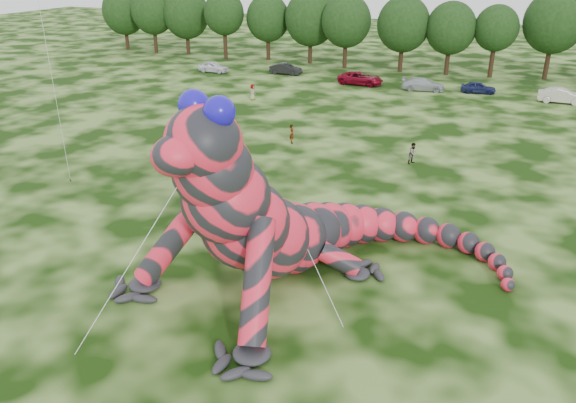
% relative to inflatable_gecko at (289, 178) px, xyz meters
% --- Properties ---
extents(ground, '(240.00, 240.00, 0.00)m').
position_rel_inflatable_gecko_xyz_m(ground, '(5.17, -4.93, -4.72)').
color(ground, '#16330A').
rests_on(ground, ground).
extents(inflatable_gecko, '(21.75, 23.43, 9.45)m').
position_rel_inflatable_gecko_xyz_m(inflatable_gecko, '(0.00, 0.00, 0.00)').
color(inflatable_gecko, '#F62540').
rests_on(inflatable_gecko, ground).
extents(tree_0, '(6.91, 6.22, 9.51)m').
position_rel_inflatable_gecko_xyz_m(tree_0, '(-49.39, 54.30, 0.03)').
color(tree_0, black).
rests_on(tree_0, ground).
extents(tree_1, '(6.74, 6.07, 9.81)m').
position_rel_inflatable_gecko_xyz_m(tree_1, '(-43.19, 53.12, 0.18)').
color(tree_1, black).
rests_on(tree_1, ground).
extents(tree_2, '(7.04, 6.34, 9.64)m').
position_rel_inflatable_gecko_xyz_m(tree_2, '(-37.85, 53.83, 0.10)').
color(tree_2, black).
rests_on(tree_2, ground).
extents(tree_3, '(5.81, 5.23, 9.44)m').
position_rel_inflatable_gecko_xyz_m(tree_3, '(-30.55, 52.13, -0.00)').
color(tree_3, black).
rests_on(tree_3, ground).
extents(tree_4, '(6.22, 5.60, 9.06)m').
position_rel_inflatable_gecko_xyz_m(tree_4, '(-24.47, 53.78, -0.20)').
color(tree_4, black).
rests_on(tree_4, ground).
extents(tree_5, '(7.16, 6.44, 9.80)m').
position_rel_inflatable_gecko_xyz_m(tree_5, '(-17.96, 53.50, 0.17)').
color(tree_5, black).
rests_on(tree_5, ground).
extents(tree_6, '(6.52, 5.86, 9.49)m').
position_rel_inflatable_gecko_xyz_m(tree_6, '(-12.39, 51.75, 0.02)').
color(tree_6, black).
rests_on(tree_6, ground).
extents(tree_7, '(6.68, 6.01, 9.48)m').
position_rel_inflatable_gecko_xyz_m(tree_7, '(-4.91, 51.87, 0.01)').
color(tree_7, black).
rests_on(tree_7, ground).
extents(tree_8, '(6.14, 5.53, 8.94)m').
position_rel_inflatable_gecko_xyz_m(tree_8, '(0.95, 52.05, -0.25)').
color(tree_8, black).
rests_on(tree_8, ground).
extents(tree_9, '(5.27, 4.74, 8.68)m').
position_rel_inflatable_gecko_xyz_m(tree_9, '(6.23, 52.41, -0.39)').
color(tree_9, black).
rests_on(tree_9, ground).
extents(tree_10, '(7.09, 6.38, 10.50)m').
position_rel_inflatable_gecko_xyz_m(tree_10, '(12.56, 53.64, 0.53)').
color(tree_10, black).
rests_on(tree_10, ground).
extents(car_0, '(4.14, 1.89, 1.38)m').
position_rel_inflatable_gecko_xyz_m(car_0, '(-27.35, 42.50, -4.04)').
color(car_0, white).
rests_on(car_0, ground).
extents(car_1, '(4.16, 1.54, 1.36)m').
position_rel_inflatable_gecko_xyz_m(car_1, '(-18.10, 44.74, -4.04)').
color(car_1, black).
rests_on(car_1, ground).
extents(car_2, '(5.36, 2.65, 1.46)m').
position_rel_inflatable_gecko_xyz_m(car_2, '(-7.66, 42.26, -3.99)').
color(car_2, maroon).
rests_on(car_2, ground).
extents(car_3, '(4.94, 2.55, 1.37)m').
position_rel_inflatable_gecko_xyz_m(car_3, '(-0.31, 41.87, -4.04)').
color(car_3, '#ABB0B5').
rests_on(car_3, ground).
extents(car_4, '(3.86, 1.86, 1.27)m').
position_rel_inflatable_gecko_xyz_m(car_4, '(5.57, 42.74, -4.09)').
color(car_4, '#181E4B').
rests_on(car_4, ground).
extents(car_5, '(4.54, 1.59, 1.49)m').
position_rel_inflatable_gecko_xyz_m(car_5, '(13.87, 41.24, -3.98)').
color(car_5, beige).
rests_on(car_5, ground).
extents(spectator_4, '(0.63, 0.87, 1.67)m').
position_rel_inflatable_gecko_xyz_m(spectator_4, '(-16.24, 30.69, -3.89)').
color(spectator_4, gray).
rests_on(spectator_4, ground).
extents(spectator_1, '(0.90, 0.96, 1.57)m').
position_rel_inflatable_gecko_xyz_m(spectator_1, '(2.95, 17.26, -3.94)').
color(spectator_1, gray).
rests_on(spectator_1, ground).
extents(spectator_0, '(0.61, 0.69, 1.58)m').
position_rel_inflatable_gecko_xyz_m(spectator_0, '(-7.00, 18.40, -3.93)').
color(spectator_0, gray).
rests_on(spectator_0, ground).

